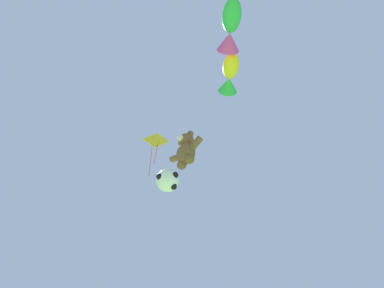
{
  "coord_description": "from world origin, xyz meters",
  "views": [
    {
      "loc": [
        7.56,
        -1.4,
        1.22
      ],
      "look_at": [
        1.4,
        4.64,
        10.95
      ],
      "focal_mm": 28.0,
      "sensor_mm": 36.0,
      "label": 1
    }
  ],
  "objects_px": {
    "fish_kite_goldfin": "(230,76)",
    "fish_kite_emerald": "(230,29)",
    "soccer_ball_kite": "(168,180)",
    "teddy_bear_kite": "(186,150)",
    "diamond_kite": "(156,142)"
  },
  "relations": [
    {
      "from": "fish_kite_goldfin",
      "to": "fish_kite_emerald",
      "type": "xyz_separation_m",
      "value": [
        1.48,
        -1.66,
        0.11
      ]
    },
    {
      "from": "soccer_ball_kite",
      "to": "fish_kite_emerald",
      "type": "bearing_deg",
      "value": -12.38
    },
    {
      "from": "teddy_bear_kite",
      "to": "diamond_kite",
      "type": "height_order",
      "value": "diamond_kite"
    },
    {
      "from": "fish_kite_emerald",
      "to": "fish_kite_goldfin",
      "type": "bearing_deg",
      "value": 131.74
    },
    {
      "from": "diamond_kite",
      "to": "soccer_ball_kite",
      "type": "bearing_deg",
      "value": -14.4
    },
    {
      "from": "soccer_ball_kite",
      "to": "diamond_kite",
      "type": "distance_m",
      "value": 4.9
    },
    {
      "from": "soccer_ball_kite",
      "to": "fish_kite_goldfin",
      "type": "relative_size",
      "value": 0.5
    },
    {
      "from": "teddy_bear_kite",
      "to": "fish_kite_goldfin",
      "type": "height_order",
      "value": "fish_kite_goldfin"
    },
    {
      "from": "fish_kite_emerald",
      "to": "diamond_kite",
      "type": "height_order",
      "value": "fish_kite_emerald"
    },
    {
      "from": "soccer_ball_kite",
      "to": "diamond_kite",
      "type": "relative_size",
      "value": 0.31
    },
    {
      "from": "fish_kite_emerald",
      "to": "diamond_kite",
      "type": "distance_m",
      "value": 7.15
    },
    {
      "from": "fish_kite_goldfin",
      "to": "diamond_kite",
      "type": "xyz_separation_m",
      "value": [
        -5.46,
        -0.06,
        -0.53
      ]
    },
    {
      "from": "teddy_bear_kite",
      "to": "fish_kite_goldfin",
      "type": "bearing_deg",
      "value": 6.41
    },
    {
      "from": "soccer_ball_kite",
      "to": "teddy_bear_kite",
      "type": "bearing_deg",
      "value": 21.12
    },
    {
      "from": "soccer_ball_kite",
      "to": "fish_kite_goldfin",
      "type": "height_order",
      "value": "fish_kite_goldfin"
    }
  ]
}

